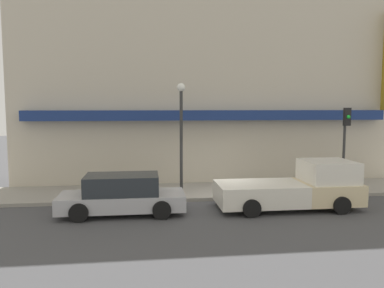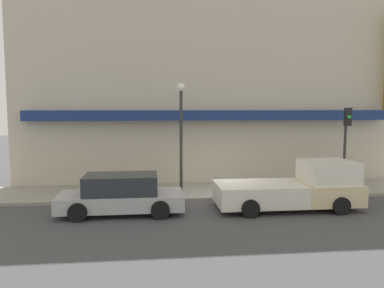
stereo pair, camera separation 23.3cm
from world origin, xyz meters
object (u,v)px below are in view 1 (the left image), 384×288
(pickup_truck, at_px, (297,188))
(fire_hydrant, at_px, (279,186))
(street_lamp, at_px, (181,124))
(parked_car, at_px, (122,195))
(traffic_light, at_px, (345,135))

(pickup_truck, xyz_separation_m, fire_hydrant, (0.01, 2.02, -0.36))
(pickup_truck, relative_size, street_lamp, 1.14)
(parked_car, xyz_separation_m, traffic_light, (9.84, 1.78, 2.06))
(pickup_truck, relative_size, parked_car, 1.20)
(parked_car, distance_m, street_lamp, 4.28)
(fire_hydrant, relative_size, traffic_light, 0.16)
(fire_hydrant, distance_m, traffic_light, 3.77)
(parked_car, relative_size, traffic_light, 1.22)
(parked_car, xyz_separation_m, fire_hydrant, (6.87, 2.02, -0.26))
(pickup_truck, distance_m, street_lamp, 5.58)
(traffic_light, bearing_deg, street_lamp, 175.19)
(pickup_truck, height_order, parked_car, pickup_truck)
(street_lamp, bearing_deg, fire_hydrant, -4.97)
(pickup_truck, height_order, street_lamp, street_lamp)
(parked_car, height_order, traffic_light, traffic_light)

